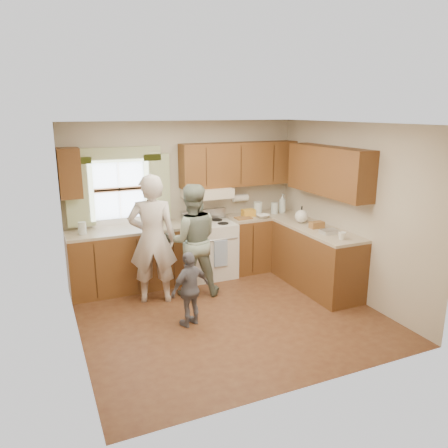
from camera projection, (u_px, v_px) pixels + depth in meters
name	position (u px, v px, depth m)	size (l,w,h in m)	color
room	(229.00, 224.00, 5.53)	(3.80, 3.80, 3.80)	#4D2718
kitchen_fixtures	(237.00, 230.00, 6.83)	(3.80, 2.25, 2.15)	#4E2C10
stove	(210.00, 249.00, 7.12)	(0.76, 0.67, 1.07)	silver
woman_left	(153.00, 239.00, 6.06)	(0.67, 0.44, 1.83)	beige
woman_right	(192.00, 240.00, 6.31)	(0.81, 0.63, 1.66)	#294831
child	(190.00, 289.00, 5.46)	(0.57, 0.24, 0.97)	slate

